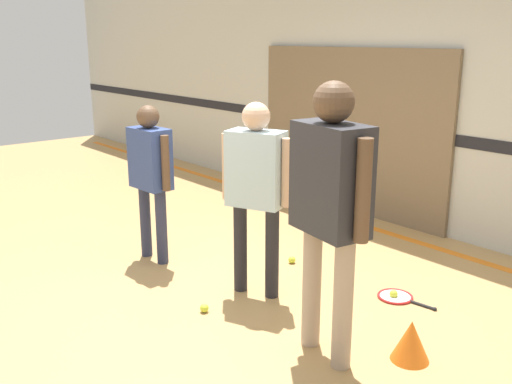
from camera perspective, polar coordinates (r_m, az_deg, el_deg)
The scene contains 12 objects.
ground_plane at distance 4.72m, azimuth -2.95°, elevation -10.13°, with size 16.00×16.00×0.00m, color tan.
wall_back at distance 6.22m, azimuth 16.68°, elevation 10.70°, with size 16.00×0.07×3.20m.
wall_panel at distance 6.82m, azimuth 9.14°, elevation 6.07°, with size 2.76×0.05×1.91m.
floor_stripe at distance 6.21m, azimuth 13.57°, elevation -4.14°, with size 14.40×0.10×0.01m.
person_instructor at distance 4.41m, azimuth -0.00°, elevation 1.33°, with size 0.55×0.39×1.55m.
person_student_left at distance 5.23m, azimuth -10.51°, elevation 2.53°, with size 0.55×0.25×1.44m.
person_student_right at distance 3.50m, azimuth 7.45°, elevation -0.14°, with size 0.67×0.35×1.78m.
racket_spare_on_floor at distance 4.77m, azimuth 13.95°, elevation -10.16°, with size 0.51×0.32×0.03m.
tennis_ball_near_instructor at distance 4.43m, azimuth -5.19°, elevation -11.48°, with size 0.07×0.07×0.07m, color #CCE038.
tennis_ball_by_spare_racket at distance 4.76m, azimuth 13.60°, elevation -9.88°, with size 0.07×0.07×0.07m, color #CCE038.
tennis_ball_stray_left at distance 5.31m, azimuth 3.61°, elevation -6.78°, with size 0.07×0.07×0.07m, color #CCE038.
training_cone at distance 3.91m, azimuth 15.23°, elevation -14.16°, with size 0.25×0.25×0.27m.
Camera 1 is at (3.40, -2.57, 2.02)m, focal length 40.00 mm.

